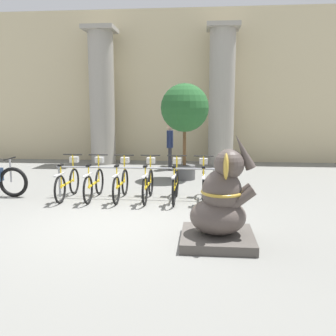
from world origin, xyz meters
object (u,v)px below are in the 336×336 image
object	(u,v)px
bicycle_0	(68,182)
person_pedestrian	(170,143)
bicycle_3	(148,183)
bicycle_2	(121,183)
elephant_statue	(221,207)
bicycle_5	(203,184)
bicycle_1	(94,182)
potted_tree	(185,112)
bicycle_4	(176,184)

from	to	relation	value
bicycle_0	person_pedestrian	bearing A→B (deg)	64.82
person_pedestrian	bicycle_3	bearing A→B (deg)	-91.65
bicycle_2	bicycle_3	bearing A→B (deg)	0.79
bicycle_3	elephant_statue	distance (m)	3.18
bicycle_0	bicycle_5	xyz separation A→B (m)	(3.25, 0.01, 0.00)
bicycle_3	bicycle_5	world-z (taller)	same
bicycle_3	bicycle_1	bearing A→B (deg)	-179.29
bicycle_0	elephant_statue	distance (m)	4.46
bicycle_5	potted_tree	size ratio (longest dim) A/B	0.56
bicycle_1	bicycle_5	size ratio (longest dim) A/B	1.00
bicycle_4	bicycle_5	xyz separation A→B (m)	(0.65, -0.00, 0.00)
bicycle_1	bicycle_3	world-z (taller)	same
bicycle_0	person_pedestrian	world-z (taller)	person_pedestrian
bicycle_1	elephant_statue	world-z (taller)	elephant_statue
bicycle_1	potted_tree	world-z (taller)	potted_tree
elephant_statue	potted_tree	bearing A→B (deg)	99.00
potted_tree	bicycle_1	bearing A→B (deg)	-126.70
bicycle_0	potted_tree	distance (m)	4.15
bicycle_4	bicycle_5	size ratio (longest dim) A/B	1.00
elephant_statue	bicycle_1	bearing A→B (deg)	136.48
bicycle_2	bicycle_5	size ratio (longest dim) A/B	1.00
bicycle_1	bicycle_2	distance (m)	0.65
bicycle_0	potted_tree	bearing A→B (deg)	45.49
bicycle_1	person_pedestrian	size ratio (longest dim) A/B	1.00
bicycle_4	bicycle_5	world-z (taller)	same
bicycle_2	bicycle_0	bearing A→B (deg)	-179.39
bicycle_3	elephant_statue	size ratio (longest dim) A/B	0.90
bicycle_0	bicycle_2	world-z (taller)	same
bicycle_1	bicycle_4	xyz separation A→B (m)	(1.95, 0.01, 0.00)
bicycle_3	potted_tree	size ratio (longest dim) A/B	0.56
bicycle_5	person_pedestrian	bearing A→B (deg)	104.92
elephant_statue	person_pedestrian	bearing A→B (deg)	101.50
person_pedestrian	bicycle_0	bearing A→B (deg)	-115.18
bicycle_3	potted_tree	bearing A→B (deg)	75.05
bicycle_3	bicycle_4	xyz separation A→B (m)	(0.65, -0.01, 0.00)
bicycle_4	elephant_statue	distance (m)	2.90
potted_tree	bicycle_5	bearing A→B (deg)	-77.87
potted_tree	bicycle_0	bearing A→B (deg)	-134.51
bicycle_0	potted_tree	world-z (taller)	potted_tree
elephant_statue	potted_tree	distance (m)	5.69
bicycle_3	bicycle_0	bearing A→B (deg)	-179.33
bicycle_2	potted_tree	bearing A→B (deg)	63.13
bicycle_2	potted_tree	size ratio (longest dim) A/B	0.56
bicycle_1	potted_tree	distance (m)	3.76
bicycle_2	elephant_statue	xyz separation A→B (m)	(2.23, -2.74, 0.21)
bicycle_3	elephant_statue	bearing A→B (deg)	-60.12
elephant_statue	person_pedestrian	xyz separation A→B (m)	(-1.45, 7.14, 0.36)
bicycle_0	elephant_statue	world-z (taller)	elephant_statue
bicycle_0	bicycle_1	distance (m)	0.65
elephant_statue	potted_tree	world-z (taller)	potted_tree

